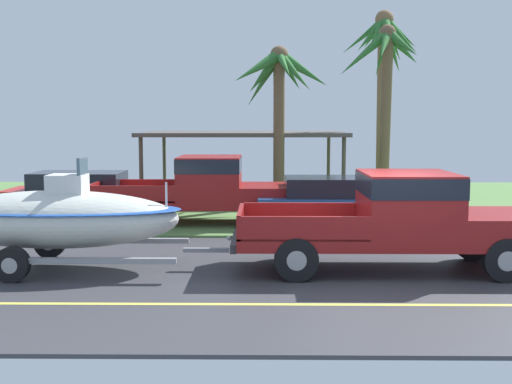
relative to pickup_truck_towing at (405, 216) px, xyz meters
name	(u,v)px	position (x,y,z in m)	size (l,w,h in m)	color
ground	(327,213)	(-0.73, 7.78, -1.07)	(36.00, 22.00, 0.11)	#38383D
pickup_truck_towing	(405,216)	(0.00, 0.00, 0.00)	(5.94, 2.08, 1.90)	maroon
boat_on_trailer	(55,218)	(-6.79, 0.00, -0.06)	(6.06, 2.30, 2.19)	gray
parked_pickup_background	(209,187)	(-4.26, 5.38, 0.00)	(5.87, 2.04, 1.91)	maroon
parked_sedan_near	(85,196)	(-8.06, 6.59, -0.38)	(4.66, 1.87, 1.38)	#B21E19
parked_sedan_far	(337,203)	(-0.76, 4.92, -0.38)	(4.36, 1.88, 1.38)	#234C89
carport_awning	(244,135)	(-3.46, 11.85, 1.32)	(7.35, 5.57, 2.48)	#4C4238
palm_tree_near_left	(385,69)	(1.46, 10.30, 3.61)	(2.95, 3.00, 6.21)	brown
palm_tree_near_right	(384,58)	(1.84, 12.52, 4.20)	(3.06, 3.25, 7.07)	brown
palm_tree_mid	(279,85)	(-2.25, 9.09, 3.02)	(3.35, 2.94, 5.35)	brown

